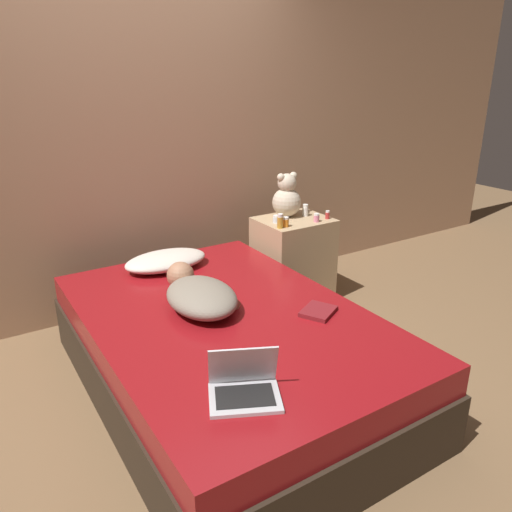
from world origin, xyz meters
TOP-DOWN VIEW (x-y plane):
  - ground_plane at (0.00, 0.00)m, footprint 12.00×12.00m
  - wall_back at (0.00, 1.33)m, footprint 8.00×0.06m
  - bed at (0.00, 0.00)m, footprint 1.39×2.09m
  - nightstand at (1.02, 0.77)m, footprint 0.53×0.44m
  - pillow at (-0.01, 0.79)m, footprint 0.55×0.33m
  - person_lying at (-0.08, 0.16)m, footprint 0.40×0.68m
  - laptop at (-0.29, -0.67)m, footprint 0.35×0.32m
  - teddy_bear at (1.02, 0.87)m, footprint 0.22×0.22m
  - bottle_clear at (0.85, 0.76)m, footprint 0.05×0.05m
  - bottle_red at (1.24, 0.64)m, footprint 0.03×0.03m
  - bottle_amber at (0.80, 0.64)m, footprint 0.04×0.04m
  - bottle_pink at (1.12, 0.63)m, footprint 0.04×0.04m
  - bottle_orange at (0.85, 0.65)m, footprint 0.04×0.04m
  - bottle_white at (1.14, 0.79)m, footprint 0.05×0.05m
  - book at (0.43, -0.26)m, footprint 0.24×0.23m

SIDE VIEW (x-z plane):
  - ground_plane at x=0.00m, z-range 0.00..0.00m
  - bed at x=0.00m, z-range 0.00..0.47m
  - nightstand at x=1.02m, z-range 0.00..0.66m
  - book at x=0.43m, z-range 0.47..0.50m
  - laptop at x=-0.29m, z-range 0.42..0.63m
  - pillow at x=-0.01m, z-range 0.47..0.58m
  - person_lying at x=-0.08m, z-range 0.47..0.63m
  - bottle_clear at x=0.85m, z-range 0.66..0.71m
  - bottle_red at x=1.24m, z-range 0.66..0.72m
  - bottle_pink at x=1.12m, z-range 0.66..0.72m
  - bottle_orange at x=0.85m, z-range 0.66..0.73m
  - bottle_white at x=1.14m, z-range 0.66..0.75m
  - bottle_amber at x=0.80m, z-range 0.66..0.76m
  - teddy_bear at x=1.02m, z-range 0.64..0.97m
  - wall_back at x=0.00m, z-range 0.00..2.60m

